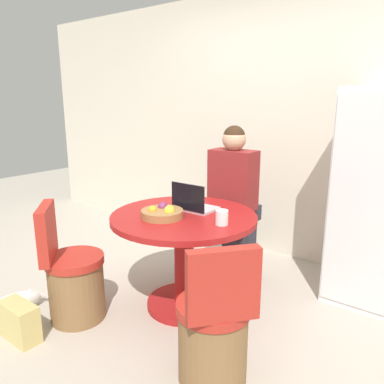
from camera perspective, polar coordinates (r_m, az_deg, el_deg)
The scene contains 12 objects.
ground_plane at distance 2.88m, azimuth -2.85°, elevation -19.05°, with size 12.00×12.00×0.00m, color #B2A899.
wall_back at distance 3.81m, azimuth 13.15°, elevation 9.61°, with size 7.00×0.06×2.60m.
refrigerator at distance 3.21m, azimuth 26.86°, elevation -0.86°, with size 0.61×0.69×1.66m.
dining_table at distance 2.82m, azimuth -1.24°, elevation -7.99°, with size 1.07×1.07×0.75m.
chair_near_left_corner at distance 2.90m, azimuth -17.65°, elevation -12.75°, with size 0.48×0.48×0.87m.
chair_near_right_corner at distance 2.23m, azimuth 3.34°, elevation -20.88°, with size 0.48×0.48×0.87m.
person_seated at distance 3.36m, azimuth 6.59°, elevation -0.33°, with size 0.40×0.37×1.35m.
laptop at distance 2.83m, azimuth 0.27°, elevation -1.92°, with size 0.30×0.23×0.22m.
fruit_bowl at distance 2.68m, azimuth -4.54°, elevation -3.20°, with size 0.30×0.30×0.10m.
coffee_cup at distance 2.52m, azimuth 4.56°, elevation -3.89°, with size 0.09×0.09×0.10m.
cat at distance 3.22m, azimuth -25.64°, elevation -15.03°, with size 0.23×0.49×0.15m.
handbag at distance 2.87m, azimuth -24.79°, elevation -17.50°, with size 0.30×0.14×0.26m.
Camera 1 is at (1.57, -1.83, 1.57)m, focal length 35.00 mm.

